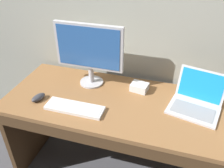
{
  "coord_description": "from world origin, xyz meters",
  "views": [
    {
      "loc": [
        0.25,
        -1.33,
        1.84
      ],
      "look_at": [
        -0.15,
        0.0,
        0.93
      ],
      "focal_mm": 38.11,
      "sensor_mm": 36.0,
      "label": 1
    }
  ],
  "objects_px": {
    "wired_keyboard": "(75,108)",
    "computer_mouse": "(38,97)",
    "laptop_silver": "(196,101)",
    "external_monitor": "(89,50)",
    "external_drive_box": "(139,87)"
  },
  "relations": [
    {
      "from": "laptop_silver",
      "to": "wired_keyboard",
      "type": "xyz_separation_m",
      "value": [
        -0.8,
        -0.26,
        -0.04
      ]
    },
    {
      "from": "laptop_silver",
      "to": "computer_mouse",
      "type": "height_order",
      "value": "laptop_silver"
    },
    {
      "from": "wired_keyboard",
      "to": "computer_mouse",
      "type": "height_order",
      "value": "computer_mouse"
    },
    {
      "from": "laptop_silver",
      "to": "computer_mouse",
      "type": "distance_m",
      "value": 1.12
    },
    {
      "from": "laptop_silver",
      "to": "computer_mouse",
      "type": "xyz_separation_m",
      "value": [
        -1.09,
        -0.24,
        -0.03
      ]
    },
    {
      "from": "computer_mouse",
      "to": "external_monitor",
      "type": "bearing_deg",
      "value": 64.5
    },
    {
      "from": "laptop_silver",
      "to": "external_monitor",
      "type": "relative_size",
      "value": 0.74
    },
    {
      "from": "laptop_silver",
      "to": "external_monitor",
      "type": "xyz_separation_m",
      "value": [
        -0.81,
        0.07,
        0.24
      ]
    },
    {
      "from": "external_monitor",
      "to": "wired_keyboard",
      "type": "bearing_deg",
      "value": -88.65
    },
    {
      "from": "external_monitor",
      "to": "computer_mouse",
      "type": "distance_m",
      "value": 0.51
    },
    {
      "from": "wired_keyboard",
      "to": "computer_mouse",
      "type": "xyz_separation_m",
      "value": [
        -0.3,
        0.02,
        0.01
      ]
    },
    {
      "from": "laptop_silver",
      "to": "external_drive_box",
      "type": "height_order",
      "value": "laptop_silver"
    },
    {
      "from": "laptop_silver",
      "to": "wired_keyboard",
      "type": "height_order",
      "value": "laptop_silver"
    },
    {
      "from": "laptop_silver",
      "to": "external_monitor",
      "type": "distance_m",
      "value": 0.84
    },
    {
      "from": "laptop_silver",
      "to": "wired_keyboard",
      "type": "bearing_deg",
      "value": -161.72
    }
  ]
}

